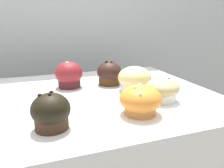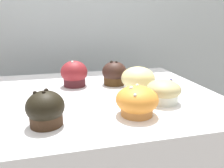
{
  "view_description": "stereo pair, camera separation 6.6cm",
  "coord_description": "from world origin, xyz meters",
  "px_view_note": "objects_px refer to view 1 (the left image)",
  "views": [
    {
      "loc": [
        -0.06,
        -0.66,
        1.12
      ],
      "look_at": [
        0.15,
        -0.06,
        0.93
      ],
      "focal_mm": 35.0,
      "sensor_mm": 36.0,
      "label": 1
    },
    {
      "loc": [
        0.0,
        -0.68,
        1.12
      ],
      "look_at": [
        0.15,
        -0.06,
        0.93
      ],
      "focal_mm": 35.0,
      "sensor_mm": 36.0,
      "label": 2
    }
  ],
  "objects_px": {
    "muffin_front_center": "(51,112)",
    "muffin_front_right": "(69,75)",
    "muffin_front_left": "(162,90)",
    "muffin_back_center": "(109,74)",
    "muffin_back_left": "(135,79)",
    "muffin_back_right": "(140,101)"
  },
  "relations": [
    {
      "from": "muffin_front_center",
      "to": "muffin_front_left",
      "type": "relative_size",
      "value": 0.87
    },
    {
      "from": "muffin_front_center",
      "to": "muffin_front_right",
      "type": "bearing_deg",
      "value": 73.87
    },
    {
      "from": "muffin_front_center",
      "to": "muffin_back_left",
      "type": "distance_m",
      "value": 0.34
    },
    {
      "from": "muffin_back_right",
      "to": "muffin_back_left",
      "type": "bearing_deg",
      "value": 69.13
    },
    {
      "from": "muffin_back_right",
      "to": "muffin_front_right",
      "type": "height_order",
      "value": "muffin_front_right"
    },
    {
      "from": "muffin_front_center",
      "to": "muffin_front_right",
      "type": "xyz_separation_m",
      "value": [
        0.09,
        0.3,
        0.01
      ]
    },
    {
      "from": "muffin_back_right",
      "to": "muffin_back_center",
      "type": "relative_size",
      "value": 1.18
    },
    {
      "from": "muffin_back_right",
      "to": "muffin_front_center",
      "type": "bearing_deg",
      "value": -178.73
    },
    {
      "from": "muffin_front_left",
      "to": "muffin_back_left",
      "type": "bearing_deg",
      "value": 107.65
    },
    {
      "from": "muffin_front_center",
      "to": "muffin_back_right",
      "type": "height_order",
      "value": "muffin_front_center"
    },
    {
      "from": "muffin_back_left",
      "to": "muffin_front_right",
      "type": "bearing_deg",
      "value": 149.99
    },
    {
      "from": "muffin_front_right",
      "to": "muffin_back_right",
      "type": "bearing_deg",
      "value": -65.67
    },
    {
      "from": "muffin_front_center",
      "to": "muffin_back_right",
      "type": "bearing_deg",
      "value": 1.27
    },
    {
      "from": "muffin_back_right",
      "to": "muffin_front_left",
      "type": "height_order",
      "value": "muffin_back_right"
    },
    {
      "from": "muffin_front_right",
      "to": "muffin_back_center",
      "type": "xyz_separation_m",
      "value": [
        0.15,
        -0.01,
        -0.0
      ]
    },
    {
      "from": "muffin_back_right",
      "to": "muffin_front_left",
      "type": "xyz_separation_m",
      "value": [
        0.1,
        0.06,
        -0.0
      ]
    },
    {
      "from": "muffin_back_left",
      "to": "muffin_back_center",
      "type": "bearing_deg",
      "value": 118.39
    },
    {
      "from": "muffin_front_center",
      "to": "muffin_back_center",
      "type": "height_order",
      "value": "muffin_back_center"
    },
    {
      "from": "muffin_front_left",
      "to": "muffin_back_center",
      "type": "distance_m",
      "value": 0.24
    },
    {
      "from": "muffin_back_left",
      "to": "muffin_back_center",
      "type": "relative_size",
      "value": 1.23
    },
    {
      "from": "muffin_back_center",
      "to": "muffin_front_right",
      "type": "bearing_deg",
      "value": 174.42
    },
    {
      "from": "muffin_front_center",
      "to": "muffin_front_right",
      "type": "relative_size",
      "value": 0.9
    }
  ]
}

